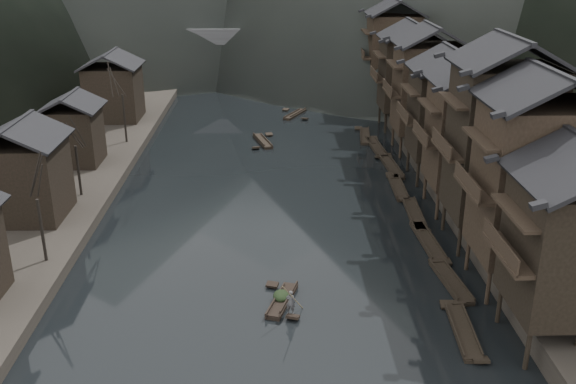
{
  "coord_description": "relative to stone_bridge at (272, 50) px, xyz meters",
  "views": [
    {
      "loc": [
        0.01,
        -40.28,
        22.63
      ],
      "look_at": [
        1.26,
        11.05,
        2.5
      ],
      "focal_mm": 40.0,
      "sensor_mm": 36.0,
      "label": 1
    }
  ],
  "objects": [
    {
      "name": "water",
      "position": [
        0.0,
        -72.0,
        -5.11
      ],
      "size": [
        300.0,
        300.0,
        0.0
      ],
      "primitive_type": "plane",
      "color": "black",
      "rests_on": "ground"
    },
    {
      "name": "cargo_heap",
      "position": [
        0.46,
        -74.74,
        -4.35
      ],
      "size": [
        1.08,
        1.41,
        0.65
      ],
      "primitive_type": "ellipsoid",
      "color": "black",
      "rests_on": "hero_sampan"
    },
    {
      "name": "stilt_houses",
      "position": [
        17.28,
        -52.71,
        3.94
      ],
      "size": [
        9.0,
        67.6,
        16.56
      ],
      "color": "black",
      "rests_on": "ground"
    },
    {
      "name": "hero_sampan",
      "position": [
        0.53,
        -74.95,
        -4.91
      ],
      "size": [
        2.32,
        4.93,
        0.43
      ],
      "color": "black",
      "rests_on": "water"
    },
    {
      "name": "moored_sampans",
      "position": [
        12.15,
        -56.49,
        -4.91
      ],
      "size": [
        2.98,
        49.8,
        0.47
      ],
      "color": "black",
      "rests_on": "water"
    },
    {
      "name": "boatman",
      "position": [
        1.05,
        -76.59,
        -3.84
      ],
      "size": [
        0.68,
        0.51,
        1.67
      ],
      "primitive_type": "imported",
      "rotation": [
        0.0,
        0.0,
        2.94
      ],
      "color": "#4E4E50",
      "rests_on": "hero_sampan"
    },
    {
      "name": "bamboo_pole",
      "position": [
        1.25,
        -76.59,
        -1.5
      ],
      "size": [
        1.5,
        2.19,
        3.01
      ],
      "primitive_type": "cylinder",
      "rotation": [
        0.71,
        0.0,
        -0.59
      ],
      "color": "#8C7A51",
      "rests_on": "boatman"
    },
    {
      "name": "bare_trees",
      "position": [
        -17.0,
        -57.76,
        1.38
      ],
      "size": [
        3.98,
        45.13,
        7.97
      ],
      "color": "black",
      "rests_on": "left_bank"
    },
    {
      "name": "stone_bridge",
      "position": [
        0.0,
        0.0,
        0.0
      ],
      "size": [
        40.0,
        6.0,
        9.0
      ],
      "color": "#4C4C4F",
      "rests_on": "ground"
    },
    {
      "name": "midriver_boats",
      "position": [
        0.93,
        -31.73,
        -4.91
      ],
      "size": [
        7.38,
        18.96,
        0.45
      ],
      "color": "black",
      "rests_on": "water"
    },
    {
      "name": "left_houses",
      "position": [
        -20.5,
        -51.88,
        0.55
      ],
      "size": [
        8.1,
        53.2,
        8.73
      ],
      "color": "black",
      "rests_on": "left_bank"
    },
    {
      "name": "right_bank",
      "position": [
        35.0,
        -32.0,
        -4.21
      ],
      "size": [
        40.0,
        200.0,
        1.8
      ],
      "primitive_type": "cube",
      "color": "#2D2823",
      "rests_on": "ground"
    }
  ]
}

